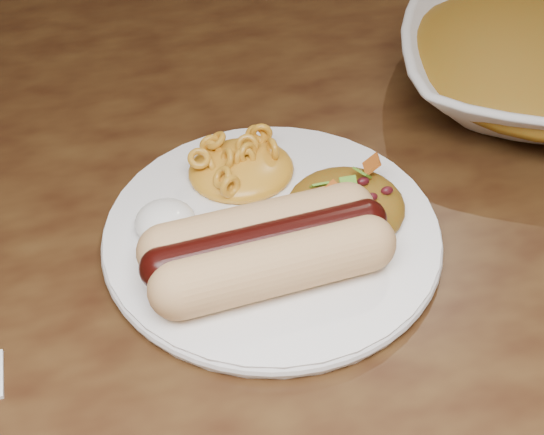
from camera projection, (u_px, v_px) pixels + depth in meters
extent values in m
cube|color=#483016|center=(114.00, 268.00, 0.55)|extent=(1.60, 0.90, 0.04)
cylinder|color=white|center=(272.00, 234.00, 0.54)|extent=(0.27, 0.27, 0.01)
cylinder|color=tan|center=(273.00, 265.00, 0.48)|extent=(0.13, 0.05, 0.04)
cylinder|color=tan|center=(261.00, 231.00, 0.50)|extent=(0.13, 0.05, 0.04)
cylinder|color=#3F0907|center=(267.00, 243.00, 0.49)|extent=(0.14, 0.04, 0.03)
ellipsoid|color=gold|center=(241.00, 158.00, 0.57)|extent=(0.09, 0.08, 0.03)
ellipsoid|color=white|center=(165.00, 217.00, 0.52)|extent=(0.04, 0.04, 0.03)
ellipsoid|color=#9F2C00|center=(346.00, 202.00, 0.54)|extent=(0.09, 0.08, 0.03)
imported|color=silver|center=(538.00, 69.00, 0.65)|extent=(0.32, 0.32, 0.06)
ellipsoid|color=#9F2C00|center=(543.00, 48.00, 0.64)|extent=(0.27, 0.27, 0.06)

